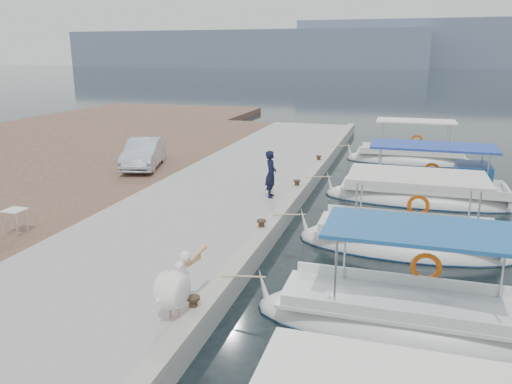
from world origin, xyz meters
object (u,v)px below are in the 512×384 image
Objects in this scene: fisherman at (271,174)px; parked_car at (144,153)px; fishing_caique_b at (409,323)px; fishing_caique_d at (426,197)px; fishing_caique_e at (409,160)px; fishing_caique_c at (406,244)px; pelican at (174,288)px.

parked_car is (-6.82, 3.07, -0.20)m from fisherman.
fishing_caique_d is (0.60, 9.81, 0.06)m from fishing_caique_b.
fishing_caique_e is 3.83× the size of fisherman.
fishing_caique_c is at bearing 91.15° from fishing_caique_b.
fishing_caique_b is at bearing -57.46° from parked_car.
pelican is at bearing -113.57° from fishing_caique_d.
fishing_caique_e is 3.98× the size of pelican.
pelican is at bearing -75.31° from parked_car.
parked_car is at bearing 52.41° from fisherman.
pelican is (-4.37, -6.47, 1.03)m from fishing_caique_c.
parked_car is (-12.31, 0.34, 0.97)m from fishing_caique_d.
fishing_caique_b is 4.92m from pelican.
fishing_caique_c is 5.19m from fishing_caique_d.
fishing_caique_c and fishing_caique_d have the same top height.
fishing_caique_c reaches higher than parked_car.
fisherman is at bearing -153.54° from fishing_caique_d.
fishing_caique_c is at bearing -130.08° from fisherman.
fishing_caique_c is 3.72× the size of fisherman.
fishing_caique_b is 3.83× the size of fisherman.
fishing_caique_d is at bearing -85.32° from fishing_caique_e.
fisherman is 7.49m from parked_car.
fishing_caique_d is 1.90× the size of parked_car.
fishing_caique_d is 12.70m from pelican.
fishing_caique_d reaches higher than pelican.
fishing_caique_d is at bearing -76.87° from fisherman.
parked_car is at bearing 154.71° from fishing_caique_c.
fishing_caique_b is at bearing -88.85° from fishing_caique_c.
pelican is 0.42× the size of parked_car.
fishing_caique_d is 12.35m from parked_car.
fishing_caique_c is 0.97× the size of fishing_caique_e.
fisherman is (-5.48, -2.73, 1.17)m from fishing_caique_d.
fishing_caique_e is 13.68m from parked_car.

